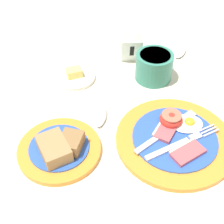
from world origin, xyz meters
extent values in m
plane|color=beige|center=(0.00, 0.00, 0.00)|extent=(3.00, 3.00, 0.00)
cylinder|color=orange|center=(0.09, 0.02, 0.01)|extent=(0.26, 0.26, 0.01)
cylinder|color=#2D56B7|center=(0.09, 0.02, 0.01)|extent=(0.19, 0.19, 0.00)
cube|color=#BC5156|center=(0.10, -0.03, 0.02)|extent=(0.08, 0.06, 0.01)
cube|color=beige|center=(0.09, -0.02, 0.02)|extent=(0.06, 0.04, 0.01)
cube|color=#BC5156|center=(0.08, 0.04, 0.02)|extent=(0.08, 0.08, 0.01)
cube|color=beige|center=(0.06, 0.05, 0.02)|extent=(0.05, 0.06, 0.01)
ellipsoid|color=red|center=(0.09, 0.06, 0.03)|extent=(0.05, 0.05, 0.03)
cylinder|color=#DB664C|center=(0.09, 0.06, 0.04)|extent=(0.04, 0.04, 0.00)
ellipsoid|color=white|center=(0.12, 0.05, 0.02)|extent=(0.07, 0.06, 0.01)
ellipsoid|color=yellow|center=(0.13, 0.05, 0.03)|extent=(0.02, 0.02, 0.01)
cube|color=silver|center=(0.06, -0.01, 0.02)|extent=(0.10, 0.05, 0.00)
cube|color=silver|center=(0.13, 0.01, 0.02)|extent=(0.03, 0.02, 0.00)
cube|color=silver|center=(0.17, 0.02, 0.02)|extent=(0.04, 0.02, 0.00)
cube|color=silver|center=(0.17, 0.02, 0.02)|extent=(0.04, 0.02, 0.00)
cube|color=silver|center=(0.16, 0.03, 0.02)|extent=(0.04, 0.02, 0.00)
cube|color=silver|center=(0.04, 0.01, 0.02)|extent=(0.10, 0.07, 0.00)
cube|color=#9EA0A5|center=(0.12, 0.06, 0.02)|extent=(0.08, 0.06, 0.00)
cylinder|color=orange|center=(-0.16, 0.03, 0.01)|extent=(0.18, 0.18, 0.01)
cylinder|color=#2D56B7|center=(-0.16, 0.03, 0.01)|extent=(0.13, 0.13, 0.00)
cube|color=olive|center=(-0.14, 0.02, 0.03)|extent=(0.06, 0.06, 0.03)
cube|color=#9E7A4C|center=(-0.17, 0.01, 0.03)|extent=(0.08, 0.09, 0.03)
cylinder|color=#337F6B|center=(0.09, 0.25, 0.04)|extent=(0.10, 0.10, 0.07)
cylinder|color=white|center=(0.09, 0.25, 0.07)|extent=(0.08, 0.08, 0.01)
cylinder|color=silver|center=(-0.12, 0.27, 0.01)|extent=(0.11, 0.11, 0.01)
cube|color=#F4E06B|center=(-0.12, 0.27, 0.02)|extent=(0.05, 0.04, 0.02)
cube|color=white|center=(0.05, 0.32, 0.04)|extent=(0.06, 0.03, 0.07)
cube|color=white|center=(0.05, 0.35, 0.04)|extent=(0.06, 0.03, 0.07)
cube|color=black|center=(0.05, 0.32, 0.04)|extent=(0.01, 0.01, 0.04)
cube|color=silver|center=(0.14, 0.26, 0.00)|extent=(0.07, 0.10, 0.01)
ellipsoid|color=silver|center=(0.20, 0.35, 0.01)|extent=(0.06, 0.07, 0.01)
cube|color=silver|center=(-0.03, 0.21, 0.00)|extent=(0.04, 0.11, 0.01)
ellipsoid|color=silver|center=(-0.06, 0.11, 0.01)|extent=(0.04, 0.07, 0.01)
camera|label=1|loc=(-0.11, -0.40, 0.53)|focal=50.00mm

